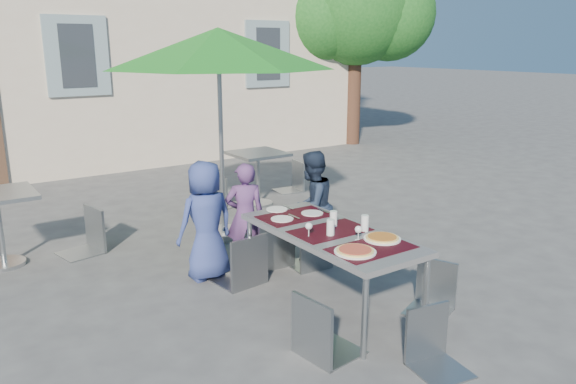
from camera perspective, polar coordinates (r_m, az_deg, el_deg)
ground at (r=4.73m, az=6.17°, el=-15.66°), size 90.00×90.00×0.00m
tree at (r=14.10m, az=6.95°, el=18.11°), size 3.60×3.00×4.70m
dining_table at (r=5.14m, az=4.28°, el=-4.53°), size 0.80×1.85×0.76m
pizza_near_left at (r=4.61m, az=6.84°, el=-5.96°), size 0.35×0.35×0.03m
pizza_near_right at (r=4.94m, az=9.55°, el=-4.63°), size 0.32×0.32×0.03m
glassware at (r=5.07m, az=5.41°, el=-3.28°), size 0.58×0.49×0.15m
place_settings at (r=5.59m, az=0.28°, el=-2.20°), size 0.61×0.53×0.01m
child_0 at (r=5.87m, az=-8.33°, el=-2.89°), size 0.63×0.43×1.26m
child_1 at (r=6.11m, az=-4.39°, el=-2.45°), size 0.50×0.42×1.18m
child_2 at (r=6.34m, az=2.40°, el=-1.43°), size 0.69×0.52×1.26m
chair_0 at (r=5.65m, az=-4.63°, el=-3.76°), size 0.50×0.51×1.02m
chair_1 at (r=6.12m, az=-1.61°, el=-2.41°), size 0.47×0.48×1.00m
chair_2 at (r=6.08m, az=2.46°, el=-2.99°), size 0.44×0.44×0.93m
chair_3 at (r=4.36m, az=3.46°, el=-9.79°), size 0.49×0.48×0.99m
chair_4 at (r=5.33m, az=14.70°, el=-6.54°), size 0.50×0.50×0.86m
chair_5 at (r=4.41m, az=14.88°, el=-10.98°), size 0.45×0.46×0.88m
patio_umbrella at (r=6.83m, az=-7.09°, el=14.15°), size 2.76×2.76×2.59m
bg_chair_r_0 at (r=6.97m, az=-20.00°, el=-1.15°), size 0.53×0.52×1.00m
cafe_table_1 at (r=8.53m, az=-3.08°, el=2.53°), size 0.77×0.77×0.82m
bg_chair_l_1 at (r=8.50m, az=-6.93°, el=1.95°), size 0.53×0.53×0.90m
bg_chair_r_1 at (r=9.40m, az=0.53°, el=3.44°), size 0.47×0.47×0.94m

